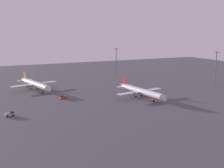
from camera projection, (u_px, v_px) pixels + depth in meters
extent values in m
plane|color=#4C4C51|center=(153.00, 100.00, 157.63)|extent=(416.00, 416.00, 0.00)
cylinder|color=silver|center=(141.00, 91.00, 162.93)|extent=(8.87, 36.06, 3.79)
cone|color=silver|center=(163.00, 98.00, 147.22)|extent=(3.90, 2.88, 3.60)
cone|color=silver|center=(123.00, 86.00, 178.80)|extent=(3.77, 3.25, 3.41)
cube|color=silver|center=(140.00, 91.00, 163.78)|extent=(32.14, 8.50, 0.35)
cube|color=silver|center=(124.00, 86.00, 177.21)|extent=(11.19, 3.93, 0.35)
cube|color=red|center=(125.00, 82.00, 176.38)|extent=(0.75, 3.20, 6.48)
cylinder|color=slate|center=(147.00, 91.00, 166.87)|extent=(2.68, 3.86, 2.19)
cylinder|color=slate|center=(133.00, 94.00, 160.97)|extent=(2.68, 3.86, 2.19)
cube|color=red|center=(141.00, 93.00, 163.13)|extent=(8.08, 33.16, 0.36)
cylinder|color=#333338|center=(154.00, 98.00, 153.84)|extent=(0.28, 0.28, 3.54)
cylinder|color=black|center=(154.00, 101.00, 154.18)|extent=(0.55, 1.14, 1.10)
cylinder|color=#333338|center=(141.00, 93.00, 166.49)|extent=(0.28, 0.28, 3.54)
cylinder|color=black|center=(141.00, 96.00, 166.83)|extent=(0.55, 1.14, 1.10)
cylinder|color=#333338|center=(136.00, 94.00, 164.13)|extent=(0.28, 0.28, 3.54)
cylinder|color=black|center=(136.00, 97.00, 164.47)|extent=(0.55, 1.14, 1.10)
cylinder|color=white|center=(35.00, 84.00, 185.72)|extent=(13.11, 36.07, 3.83)
cone|color=white|center=(48.00, 88.00, 171.16)|extent=(4.14, 3.28, 3.64)
cone|color=white|center=(24.00, 80.00, 200.42)|extent=(4.06, 3.62, 3.45)
cube|color=white|center=(34.00, 84.00, 186.51)|extent=(32.23, 12.26, 0.35)
cube|color=white|center=(25.00, 80.00, 198.94)|extent=(11.35, 5.21, 0.35)
cube|color=orange|center=(25.00, 76.00, 198.13)|extent=(1.13, 3.20, 6.56)
cylinder|color=slate|center=(42.00, 84.00, 190.15)|extent=(3.08, 4.08, 2.22)
cylinder|color=slate|center=(27.00, 86.00, 183.15)|extent=(3.08, 4.08, 2.22)
cube|color=orange|center=(35.00, 85.00, 185.92)|extent=(11.99, 33.17, 0.36)
cylinder|color=#333338|center=(43.00, 89.00, 177.33)|extent=(0.28, 0.28, 3.58)
cylinder|color=black|center=(43.00, 92.00, 177.67)|extent=(0.68, 1.18, 1.11)
cylinder|color=#333338|center=(37.00, 86.00, 189.36)|extent=(0.28, 0.28, 3.58)
cylinder|color=black|center=(37.00, 88.00, 189.70)|extent=(0.68, 1.18, 1.11)
cylinder|color=#333338|center=(31.00, 86.00, 186.56)|extent=(0.28, 0.28, 3.58)
cylinder|color=black|center=(31.00, 89.00, 186.90)|extent=(0.68, 1.18, 1.11)
cube|color=gray|center=(12.00, 114.00, 128.39)|extent=(2.48, 2.41, 1.10)
cube|color=#1E232D|center=(12.00, 112.00, 128.22)|extent=(2.20, 2.19, 0.70)
cube|color=gray|center=(8.00, 114.00, 127.24)|extent=(2.76, 2.39, 1.40)
cylinder|color=black|center=(12.00, 115.00, 129.34)|extent=(0.94, 0.49, 0.90)
cylinder|color=black|center=(13.00, 115.00, 128.01)|extent=(0.94, 0.49, 0.90)
cylinder|color=black|center=(6.00, 116.00, 127.73)|extent=(0.94, 0.49, 0.90)
cylinder|color=black|center=(7.00, 116.00, 126.41)|extent=(0.94, 0.49, 0.90)
cube|color=#D85919|center=(62.00, 97.00, 160.83)|extent=(2.68, 2.62, 1.10)
cube|color=#1E232D|center=(62.00, 96.00, 160.66)|extent=(2.38, 2.38, 0.70)
cube|color=#D85919|center=(64.00, 97.00, 162.13)|extent=(2.93, 2.65, 1.40)
cylinder|color=black|center=(62.00, 99.00, 160.15)|extent=(0.95, 0.60, 0.90)
cylinder|color=black|center=(61.00, 98.00, 161.31)|extent=(0.95, 0.60, 0.90)
cylinder|color=black|center=(66.00, 98.00, 162.05)|extent=(0.95, 0.60, 0.90)
cylinder|color=black|center=(64.00, 97.00, 163.20)|extent=(0.95, 0.60, 0.90)
cylinder|color=slate|center=(116.00, 63.00, 238.49)|extent=(0.70, 0.70, 25.39)
cube|color=slate|center=(116.00, 49.00, 236.16)|extent=(4.80, 0.40, 0.40)
sphere|color=#F9EAB2|center=(114.00, 49.00, 235.41)|extent=(0.90, 0.90, 0.90)
sphere|color=#F9EAB2|center=(118.00, 49.00, 236.91)|extent=(0.90, 0.90, 0.90)
cylinder|color=slate|center=(216.00, 69.00, 198.81)|extent=(0.70, 0.70, 25.48)
cube|color=slate|center=(217.00, 52.00, 196.48)|extent=(4.80, 0.40, 0.40)
sphere|color=#F9EAB2|center=(215.00, 52.00, 195.73)|extent=(0.90, 0.90, 0.90)
sphere|color=#F9EAB2|center=(219.00, 52.00, 197.23)|extent=(0.90, 0.90, 0.90)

